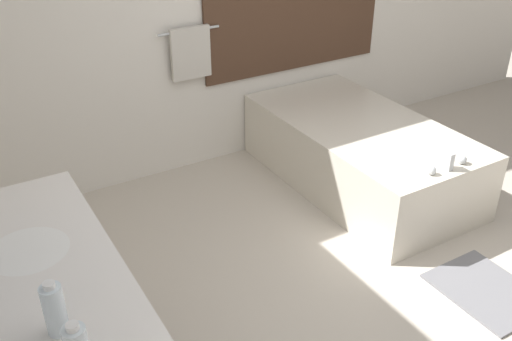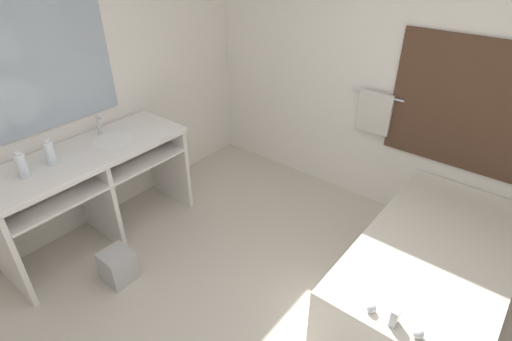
# 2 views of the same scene
# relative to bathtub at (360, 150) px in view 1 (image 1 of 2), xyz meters

# --- Properties ---
(ground_plane) EXTENTS (16.00, 16.00, 0.00)m
(ground_plane) POSITION_rel_bathtub_xyz_m (-0.68, -1.25, -0.29)
(ground_plane) COLOR beige
(ground_plane) RESTS_ON ground
(vanity_counter) EXTENTS (0.63, 1.65, 0.90)m
(vanity_counter) POSITION_rel_bathtub_xyz_m (-2.56, -1.11, 0.38)
(vanity_counter) COLOR white
(vanity_counter) RESTS_ON ground_plane
(bathtub) EXTENTS (0.99, 1.88, 0.64)m
(bathtub) POSITION_rel_bathtub_xyz_m (0.00, 0.00, 0.00)
(bathtub) COLOR silver
(bathtub) RESTS_ON ground_plane
(water_bottle_1) EXTENTS (0.07, 0.07, 0.21)m
(water_bottle_1) POSITION_rel_bathtub_xyz_m (-2.56, -1.41, 0.71)
(water_bottle_1) COLOR white
(water_bottle_1) RESTS_ON vanity_counter
(bath_mat) EXTENTS (0.50, 0.61, 0.02)m
(bath_mat) POSITION_rel_bathtub_xyz_m (-0.16, -1.42, -0.28)
(bath_mat) COLOR slate
(bath_mat) RESTS_ON ground_plane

